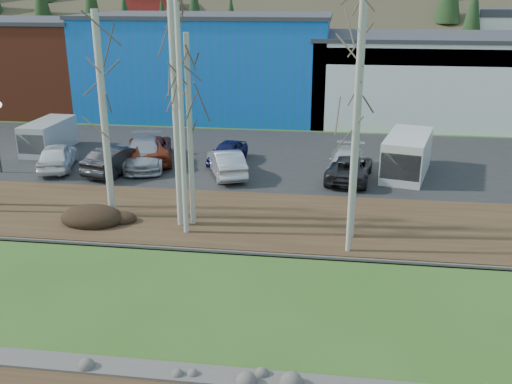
# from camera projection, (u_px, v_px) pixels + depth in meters

# --- Properties ---
(near_bank_rocks) EXTENTS (80.00, 0.80, 0.50)m
(near_bank_rocks) POSITION_uv_depth(u_px,v_px,m) (153.00, 372.00, 15.95)
(near_bank_rocks) COLOR #47423D
(near_bank_rocks) RESTS_ON ground
(river) EXTENTS (80.00, 8.00, 0.90)m
(river) POSITION_uv_depth(u_px,v_px,m) (189.00, 298.00, 19.78)
(river) COLOR #121B31
(river) RESTS_ON ground
(far_bank_rocks) EXTENTS (80.00, 0.80, 0.46)m
(far_bank_rocks) POSITION_uv_depth(u_px,v_px,m) (214.00, 248.00, 23.61)
(far_bank_rocks) COLOR #47423D
(far_bank_rocks) RESTS_ON ground
(far_bank) EXTENTS (80.00, 7.00, 0.15)m
(far_bank) POSITION_uv_depth(u_px,v_px,m) (228.00, 218.00, 26.58)
(far_bank) COLOR #382616
(far_bank) RESTS_ON ground
(parking_lot) EXTENTS (80.00, 14.00, 0.14)m
(parking_lot) POSITION_uv_depth(u_px,v_px,m) (258.00, 157.00, 36.39)
(parking_lot) COLOR black
(parking_lot) RESTS_ON ground
(building_brick) EXTENTS (16.32, 12.24, 7.80)m
(building_brick) POSITION_uv_depth(u_px,v_px,m) (14.00, 64.00, 51.26)
(building_brick) COLOR maroon
(building_brick) RESTS_ON ground
(building_blue) EXTENTS (20.40, 12.24, 8.30)m
(building_blue) POSITION_uv_depth(u_px,v_px,m) (210.00, 64.00, 48.87)
(building_blue) COLOR #0D5EAF
(building_blue) RESTS_ON ground
(building_white) EXTENTS (18.36, 12.24, 6.80)m
(building_white) POSITION_uv_depth(u_px,v_px,m) (425.00, 77.00, 46.80)
(building_white) COLOR white
(building_white) RESTS_ON ground
(dirt_mound) EXTENTS (2.88, 2.03, 0.56)m
(dirt_mound) POSITION_uv_depth(u_px,v_px,m) (92.00, 216.00, 25.83)
(dirt_mound) COLOR black
(dirt_mound) RESTS_ON far_bank
(birch_2) EXTENTS (0.32, 0.32, 9.23)m
(birch_2) POSITION_uv_depth(u_px,v_px,m) (104.00, 118.00, 25.12)
(birch_2) COLOR beige
(birch_2) RESTS_ON far_bank
(birch_3) EXTENTS (0.22, 0.22, 11.02)m
(birch_3) POSITION_uv_depth(u_px,v_px,m) (181.00, 107.00, 23.02)
(birch_3) COLOR beige
(birch_3) RESTS_ON far_bank
(birch_4) EXTENTS (0.25, 0.25, 10.11)m
(birch_4) POSITION_uv_depth(u_px,v_px,m) (175.00, 113.00, 23.97)
(birch_4) COLOR beige
(birch_4) RESTS_ON far_bank
(birch_5) EXTENTS (0.23, 0.23, 8.35)m
(birch_5) POSITION_uv_depth(u_px,v_px,m) (190.00, 133.00, 24.43)
(birch_5) COLOR beige
(birch_5) RESTS_ON far_bank
(birch_6) EXTENTS (0.19, 0.19, 10.32)m
(birch_6) POSITION_uv_depth(u_px,v_px,m) (355.00, 125.00, 21.36)
(birch_6) COLOR beige
(birch_6) RESTS_ON far_bank
(birch_7) EXTENTS (0.31, 0.31, 10.50)m
(birch_7) POSITION_uv_depth(u_px,v_px,m) (357.00, 115.00, 22.68)
(birch_7) COLOR beige
(birch_7) RESTS_ON far_bank
(car_0) EXTENTS (3.03, 4.89, 1.55)m
(car_0) POSITION_uv_depth(u_px,v_px,m) (57.00, 156.00, 33.46)
(car_0) COLOR white
(car_0) RESTS_ON parking_lot
(car_1) EXTENTS (2.99, 5.04, 1.57)m
(car_1) POSITION_uv_depth(u_px,v_px,m) (118.00, 159.00, 32.86)
(car_1) COLOR black
(car_1) RESTS_ON parking_lot
(car_2) EXTENTS (4.13, 6.19, 1.58)m
(car_2) POSITION_uv_depth(u_px,v_px,m) (150.00, 148.00, 35.11)
(car_2) COLOR maroon
(car_2) RESTS_ON parking_lot
(car_3) EXTENTS (3.54, 5.93, 1.61)m
(car_3) POSITION_uv_depth(u_px,v_px,m) (145.00, 153.00, 34.03)
(car_3) COLOR #9C9DA4
(car_3) RESTS_ON parking_lot
(car_4) EXTENTS (2.27, 4.09, 1.32)m
(car_4) POSITION_uv_depth(u_px,v_px,m) (228.00, 152.00, 34.69)
(car_4) COLOR #151645
(car_4) RESTS_ON parking_lot
(car_5) EXTENTS (3.12, 4.80, 1.49)m
(car_5) POSITION_uv_depth(u_px,v_px,m) (227.00, 163.00, 32.28)
(car_5) COLOR #AFB0B2
(car_5) RESTS_ON parking_lot
(car_6) EXTENTS (2.87, 5.15, 1.36)m
(car_6) POSITION_uv_depth(u_px,v_px,m) (349.00, 168.00, 31.59)
(car_6) COLOR #242427
(car_6) RESTS_ON parking_lot
(car_7) EXTENTS (2.43, 5.01, 1.40)m
(car_7) POSITION_uv_depth(u_px,v_px,m) (347.00, 162.00, 32.58)
(car_7) COLOR silver
(car_7) RESTS_ON parking_lot
(van_white) EXTENTS (3.40, 5.65, 2.31)m
(van_white) POSITION_uv_depth(u_px,v_px,m) (406.00, 156.00, 32.15)
(van_white) COLOR silver
(van_white) RESTS_ON parking_lot
(van_grey) EXTENTS (1.96, 4.55, 1.98)m
(van_grey) POSITION_uv_depth(u_px,v_px,m) (47.00, 137.00, 37.05)
(van_grey) COLOR #B6B9BB
(van_grey) RESTS_ON parking_lot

